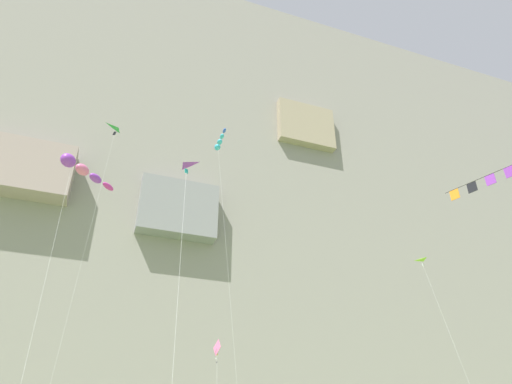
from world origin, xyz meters
The scene contains 8 objects.
cliff_face centered at (-0.01, 67.58, 41.38)m, with size 180.00×28.81×82.77m.
kite_delta_upper_mid centered at (20.16, 30.64, 17.61)m, with size 1.31×4.31×19.30m.
kite_delta_mid_left centered at (-4.83, 23.30, 19.06)m, with size 1.34×6.18×20.13m.
kite_diamond_far_right centered at (1.11, 34.54, 10.35)m, with size 1.00×5.04×11.65m.
kite_windsock_near_cliff centered at (1.22, 37.53, 33.44)m, with size 2.96×4.13×33.88m.
kite_windsock_high_left centered at (-11.56, 29.27, 21.97)m, with size 4.44×9.04×22.46m.
kite_banner_mid_center centered at (5.27, 8.52, 11.67)m, with size 2.13×5.70×12.67m.
kite_delta_low_center centered at (-9.59, 38.32, 31.74)m, with size 2.56×4.76×33.06m.
Camera 1 is at (-9.17, -3.28, 2.08)m, focal length 33.24 mm.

